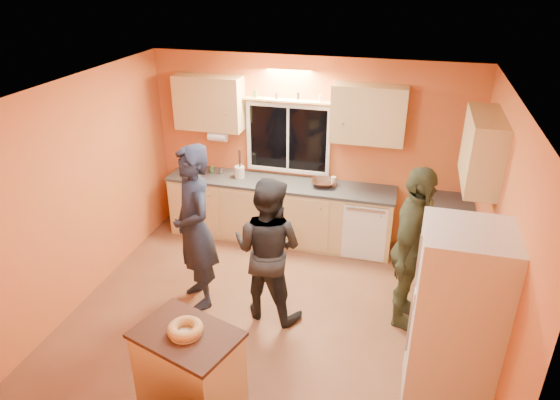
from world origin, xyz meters
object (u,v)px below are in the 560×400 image
(island, at_px, (190,370))
(person_left, at_px, (195,228))
(person_right, at_px, (412,250))
(person_center, at_px, (268,249))
(refrigerator, at_px, (455,322))

(island, height_order, person_left, person_left)
(person_right, bearing_deg, island, 145.57)
(person_center, bearing_deg, refrigerator, 167.22)
(refrigerator, height_order, person_left, person_left)
(person_center, height_order, person_right, person_right)
(refrigerator, bearing_deg, person_right, 110.22)
(refrigerator, bearing_deg, person_left, 163.65)
(person_left, bearing_deg, person_center, 47.95)
(person_right, bearing_deg, person_left, 107.44)
(refrigerator, distance_m, person_left, 2.90)
(refrigerator, distance_m, person_center, 2.08)
(refrigerator, height_order, person_right, person_right)
(person_left, bearing_deg, island, -20.64)
(island, height_order, person_center, person_center)
(person_center, distance_m, person_right, 1.55)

